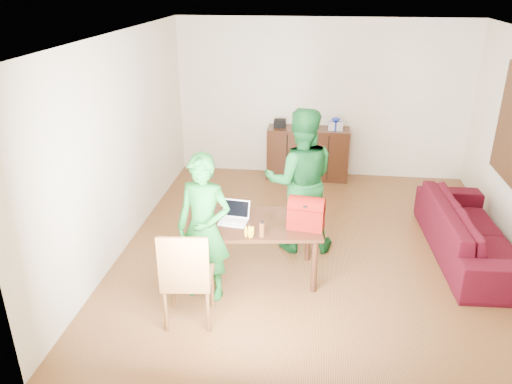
# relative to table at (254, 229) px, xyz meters

# --- Properties ---
(room) EXTENTS (5.20, 5.70, 2.90)m
(room) POSITION_rel_table_xyz_m (0.74, 0.87, 0.69)
(room) COLOR #482312
(room) RESTS_ON ground
(table) EXTENTS (1.61, 1.04, 0.71)m
(table) POSITION_rel_table_xyz_m (0.00, 0.00, 0.00)
(table) COLOR black
(table) RESTS_ON ground
(chair) EXTENTS (0.54, 0.52, 1.08)m
(chair) POSITION_rel_table_xyz_m (-0.55, -0.93, -0.31)
(chair) COLOR brown
(chair) RESTS_ON ground
(person_near) EXTENTS (0.67, 0.50, 1.66)m
(person_near) POSITION_rel_table_xyz_m (-0.48, -0.45, 0.21)
(person_near) COLOR #166320
(person_near) RESTS_ON ground
(person_far) EXTENTS (0.99, 0.81, 1.87)m
(person_far) POSITION_rel_table_xyz_m (0.49, 0.77, 0.31)
(person_far) COLOR #12521F
(person_far) RESTS_ON ground
(laptop) EXTENTS (0.34, 0.25, 0.22)m
(laptop) POSITION_rel_table_xyz_m (-0.23, -0.04, 0.13)
(laptop) COLOR white
(laptop) RESTS_ON table
(bananas) EXTENTS (0.15, 0.10, 0.05)m
(bananas) POSITION_rel_table_xyz_m (-0.00, -0.36, 0.11)
(bananas) COLOR gold
(bananas) RESTS_ON table
(bottle) EXTENTS (0.06, 0.06, 0.18)m
(bottle) POSITION_rel_table_xyz_m (0.13, -0.32, 0.18)
(bottle) COLOR #582F14
(bottle) RESTS_ON table
(red_bag) EXTENTS (0.43, 0.28, 0.29)m
(red_bag) POSITION_rel_table_xyz_m (0.60, -0.05, 0.23)
(red_bag) COLOR maroon
(red_bag) RESTS_ON table
(sofa) EXTENTS (1.01, 2.34, 0.67)m
(sofa) POSITION_rel_table_xyz_m (2.67, 0.82, -0.29)
(sofa) COLOR #3A0707
(sofa) RESTS_ON ground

